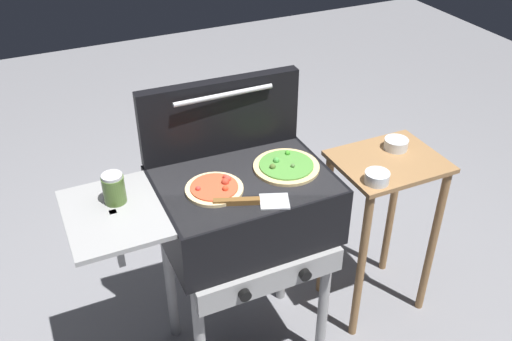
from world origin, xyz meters
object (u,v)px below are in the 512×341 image
at_px(sauce_jar, 114,188).
at_px(spatula, 252,201).
at_px(grill, 241,211).
at_px(topping_bowl_far, 396,144).
at_px(pizza_veggie, 286,166).
at_px(pizza_pepperoni, 215,188).
at_px(topping_bowl_near, 377,178).
at_px(prep_table, 382,205).

distance_m(sauce_jar, spatula, 0.47).
bearing_deg(grill, topping_bowl_far, 5.08).
bearing_deg(grill, pizza_veggie, -0.05).
xyz_separation_m(pizza_veggie, pizza_pepperoni, (-0.29, -0.02, 0.00)).
bearing_deg(topping_bowl_near, topping_bowl_far, 38.75).
bearing_deg(topping_bowl_near, pizza_pepperoni, 172.15).
bearing_deg(pizza_pepperoni, topping_bowl_far, 5.97).
bearing_deg(topping_bowl_far, grill, -174.92).
relative_size(prep_table, topping_bowl_far, 7.93).
relative_size(pizza_pepperoni, topping_bowl_far, 2.04).
bearing_deg(prep_table, pizza_pepperoni, -177.98).
relative_size(grill, sauce_jar, 8.75).
bearing_deg(spatula, grill, 82.22).
relative_size(sauce_jar, spatula, 0.42).
xyz_separation_m(pizza_pepperoni, sauce_jar, (-0.33, 0.08, 0.04)).
bearing_deg(pizza_veggie, sauce_jar, 174.65).
distance_m(grill, prep_table, 0.70).
xyz_separation_m(grill, topping_bowl_near, (0.53, -0.11, 0.07)).
bearing_deg(pizza_pepperoni, topping_bowl_near, -7.85).
relative_size(pizza_pepperoni, sauce_jar, 1.89).
xyz_separation_m(grill, sauce_jar, (-0.44, 0.06, 0.20)).
bearing_deg(prep_table, topping_bowl_far, 39.09).
height_order(pizza_veggie, sauce_jar, sauce_jar).
xyz_separation_m(topping_bowl_near, topping_bowl_far, (0.22, 0.18, -0.00)).
height_order(spatula, prep_table, spatula).
bearing_deg(pizza_pepperoni, sauce_jar, 166.25).
relative_size(spatula, topping_bowl_far, 2.59).
distance_m(grill, topping_bowl_near, 0.55).
distance_m(pizza_pepperoni, sauce_jar, 0.35).
height_order(pizza_pepperoni, prep_table, pizza_pepperoni).
bearing_deg(pizza_veggie, prep_table, 0.53).
bearing_deg(pizza_pepperoni, spatula, -54.85).
height_order(sauce_jar, topping_bowl_near, sauce_jar).
xyz_separation_m(pizza_veggie, sauce_jar, (-0.63, 0.06, 0.05)).
bearing_deg(sauce_jar, prep_table, -2.78).
height_order(prep_table, topping_bowl_near, topping_bowl_near).
xyz_separation_m(pizza_veggie, topping_bowl_far, (0.56, 0.07, -0.08)).
distance_m(topping_bowl_near, topping_bowl_far, 0.28).
height_order(pizza_pepperoni, topping_bowl_near, pizza_pepperoni).
xyz_separation_m(prep_table, topping_bowl_near, (-0.14, -0.12, 0.26)).
bearing_deg(spatula, prep_table, 12.38).
relative_size(pizza_veggie, sauce_jar, 2.27).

